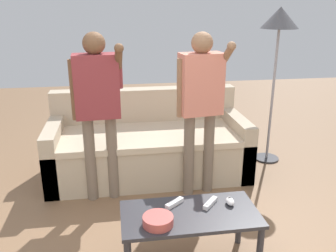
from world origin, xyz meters
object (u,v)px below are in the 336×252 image
Objects in this scene: coffee_table at (190,221)px; game_remote_wand_far at (175,203)px; player_right at (201,96)px; game_remote_nunchuk at (230,201)px; player_left at (98,99)px; snack_bowl at (158,221)px; floor_lamp at (279,27)px; game_remote_wand_near at (210,203)px; couch at (148,146)px.

game_remote_wand_far is (-0.09, 0.11, 0.08)m from coffee_table.
game_remote_nunchuk is at bearing -90.58° from player_right.
game_remote_nunchuk is 0.06× the size of player_left.
floor_lamp reaches higher than snack_bowl.
snack_bowl is at bearing -155.63° from game_remote_wand_near.
game_remote_nunchuk is at bearing -47.51° from player_left.
snack_bowl is 1.36× the size of game_remote_wand_near.
coffee_table is at bearing 24.22° from snack_bowl.
couch is at bearing 91.67° from game_remote_wand_far.
player_right reaches higher than game_remote_wand_near.
floor_lamp reaches higher than player_left.
snack_bowl is at bearing -155.78° from coffee_table.
player_left reaches higher than coffee_table.
player_right is (0.43, -0.53, 0.66)m from couch.
couch is 1.35× the size of player_right.
couch is 2.23× the size of coffee_table.
coffee_table is 10.43× the size of game_remote_nunchuk.
game_remote_wand_far is (0.14, 0.21, -0.01)m from snack_bowl.
game_remote_wand_near is (-0.15, -0.94, -0.52)m from player_right.
player_left is 1.34m from game_remote_wand_near.
couch is 1.55m from coffee_table.
couch is 1.65m from snack_bowl.
game_remote_nunchuk is 0.38m from game_remote_wand_far.
snack_bowl is 1.30m from player_left.
couch is 1.86m from floor_lamp.
couch reaches higher than game_remote_wand_far.
floor_lamp is 1.12× the size of player_left.
couch is at bearing 86.50° from snack_bowl.
game_remote_wand_far is (-0.39, -0.90, -0.52)m from player_right.
player_right reaches higher than snack_bowl.
snack_bowl is (-0.10, -1.64, 0.16)m from couch.
player_left reaches higher than player_right.
game_remote_wand_far is (-0.38, 0.05, -0.01)m from game_remote_nunchuk.
player_left is 0.91m from player_right.
floor_lamp reaches higher than player_right.
floor_lamp is 2.20m from game_remote_wand_near.
coffee_table is at bearing -106.76° from player_right.
game_remote_wand_near is (0.39, 0.17, -0.01)m from snack_bowl.
game_remote_wand_near is (-0.14, 0.01, -0.01)m from game_remote_nunchuk.
floor_lamp reaches higher than coffee_table.
coffee_table is 0.60× the size of player_right.
snack_bowl is at bearing -71.79° from player_left.
coffee_table is (0.13, -1.54, 0.07)m from couch.
game_remote_wand_far is (0.04, -1.43, 0.14)m from couch.
player_left is (-0.90, 0.98, 0.51)m from game_remote_nunchuk.
game_remote_wand_far is (-0.24, 0.04, 0.00)m from game_remote_wand_near.
game_remote_nunchuk is 0.05× the size of floor_lamp.
game_remote_wand_near is (0.29, -1.47, 0.14)m from couch.
snack_bowl reaches higher than coffee_table.
couch is 1.50m from game_remote_wand_near.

